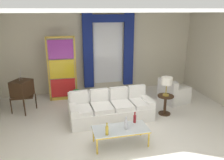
# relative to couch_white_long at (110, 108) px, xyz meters

# --- Properties ---
(ground_plane) EXTENTS (16.00, 16.00, 0.00)m
(ground_plane) POSITION_rel_couch_white_long_xyz_m (0.18, -0.57, -0.31)
(ground_plane) COLOR white
(wall_rear) EXTENTS (8.00, 0.12, 3.00)m
(wall_rear) POSITION_rel_couch_white_long_xyz_m (0.18, 2.49, 1.19)
(wall_rear) COLOR beige
(wall_rear) RESTS_ON ground
(ceiling_slab) EXTENTS (8.00, 7.60, 0.04)m
(ceiling_slab) POSITION_rel_couch_white_long_xyz_m (0.18, 0.23, 2.71)
(ceiling_slab) COLOR white
(curtained_window) EXTENTS (2.00, 0.17, 2.70)m
(curtained_window) POSITION_rel_couch_white_long_xyz_m (0.47, 2.32, 1.44)
(curtained_window) COLOR white
(curtained_window) RESTS_ON ground
(couch_white_long) EXTENTS (2.37, 1.02, 0.86)m
(couch_white_long) POSITION_rel_couch_white_long_xyz_m (0.00, 0.00, 0.00)
(couch_white_long) COLOR white
(couch_white_long) RESTS_ON ground
(coffee_table) EXTENTS (1.27, 0.59, 0.41)m
(coffee_table) POSITION_rel_couch_white_long_xyz_m (-0.07, -1.36, 0.07)
(coffee_table) COLOR silver
(coffee_table) RESTS_ON ground
(bottle_blue_decanter) EXTENTS (0.07, 0.07, 0.30)m
(bottle_blue_decanter) POSITION_rel_couch_white_long_xyz_m (-0.44, -1.55, 0.22)
(bottle_blue_decanter) COLOR gold
(bottle_blue_decanter) RESTS_ON coffee_table
(bottle_crystal_tall) EXTENTS (0.07, 0.07, 0.28)m
(bottle_crystal_tall) POSITION_rel_couch_white_long_xyz_m (0.34, -1.15, 0.21)
(bottle_crystal_tall) COLOR maroon
(bottle_crystal_tall) RESTS_ON coffee_table
(bottle_amber_squat) EXTENTS (0.08, 0.08, 0.31)m
(bottle_amber_squat) POSITION_rel_couch_white_long_xyz_m (0.04, -1.40, 0.23)
(bottle_amber_squat) COLOR silver
(bottle_amber_squat) RESTS_ON coffee_table
(vintage_tv) EXTENTS (0.73, 0.76, 1.35)m
(vintage_tv) POSITION_rel_couch_white_long_xyz_m (-2.50, 1.07, 0.42)
(vintage_tv) COLOR #382314
(vintage_tv) RESTS_ON ground
(armchair_white) EXTENTS (0.98, 0.97, 0.80)m
(armchair_white) POSITION_rel_couch_white_long_xyz_m (2.33, 0.69, -0.02)
(armchair_white) COLOR white
(armchair_white) RESTS_ON ground
(stained_glass_divider) EXTENTS (0.95, 0.05, 2.20)m
(stained_glass_divider) POSITION_rel_couch_white_long_xyz_m (-1.27, 1.75, 0.75)
(stained_glass_divider) COLOR gold
(stained_glass_divider) RESTS_ON ground
(peacock_figurine) EXTENTS (0.44, 0.60, 0.50)m
(peacock_figurine) POSITION_rel_couch_white_long_xyz_m (-0.84, 1.40, -0.09)
(peacock_figurine) COLOR beige
(peacock_figurine) RESTS_ON ground
(round_side_table) EXTENTS (0.48, 0.48, 0.59)m
(round_side_table) POSITION_rel_couch_white_long_xyz_m (1.65, -0.12, 0.05)
(round_side_table) COLOR #382314
(round_side_table) RESTS_ON ground
(table_lamp_brass) EXTENTS (0.32, 0.32, 0.57)m
(table_lamp_brass) POSITION_rel_couch_white_long_xyz_m (1.65, -0.12, 0.72)
(table_lamp_brass) COLOR #B29338
(table_lamp_brass) RESTS_ON round_side_table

